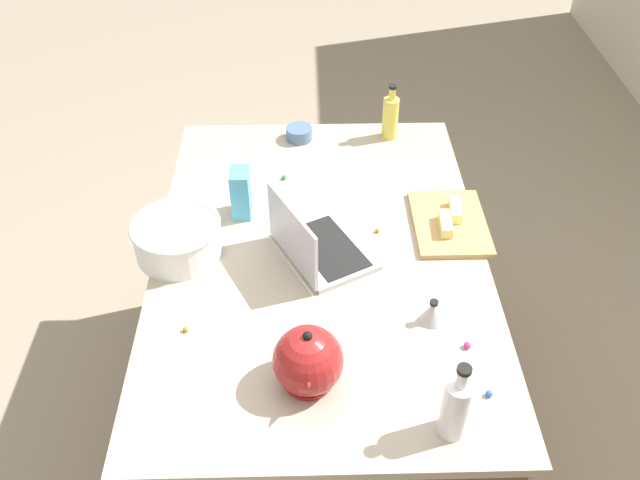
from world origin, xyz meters
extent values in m
plane|color=gray|center=(0.00, 0.00, 0.00)|extent=(12.00, 12.00, 0.00)
cube|color=brown|center=(0.00, 0.00, 0.43)|extent=(1.46, 0.97, 0.87)
cube|color=tan|center=(0.00, 0.00, 0.89)|extent=(1.52, 1.03, 0.03)
cube|color=#B7B7BC|center=(0.00, 0.02, 0.91)|extent=(0.38, 0.34, 0.02)
cube|color=black|center=(0.00, 0.03, 0.92)|extent=(0.31, 0.26, 0.00)
cube|color=#B7B7BC|center=(0.06, -0.08, 1.02)|extent=(0.27, 0.15, 0.20)
cube|color=#333842|center=(0.05, -0.08, 1.02)|extent=(0.24, 0.13, 0.18)
cylinder|color=white|center=(-0.01, -0.44, 0.96)|extent=(0.26, 0.26, 0.11)
cylinder|color=black|center=(-0.01, -0.44, 0.96)|extent=(0.22, 0.22, 0.10)
torus|color=white|center=(-0.01, -0.44, 1.01)|extent=(0.28, 0.28, 0.02)
cylinder|color=#DBC64C|center=(-0.66, 0.28, 0.98)|extent=(0.06, 0.06, 0.16)
cylinder|color=#DBC64C|center=(-0.66, 0.28, 1.08)|extent=(0.03, 0.03, 0.05)
cylinder|color=black|center=(-0.66, 0.28, 1.11)|extent=(0.03, 0.03, 0.01)
cylinder|color=white|center=(0.65, 0.30, 0.99)|extent=(0.07, 0.07, 0.18)
cylinder|color=white|center=(0.65, 0.30, 1.10)|extent=(0.03, 0.03, 0.05)
cylinder|color=black|center=(0.65, 0.30, 1.13)|extent=(0.03, 0.03, 0.01)
cylinder|color=maroon|center=(0.49, -0.04, 0.91)|extent=(0.13, 0.13, 0.01)
sphere|color=maroon|center=(0.49, -0.04, 0.98)|extent=(0.18, 0.18, 0.18)
cone|color=maroon|center=(0.58, -0.04, 1.00)|extent=(0.08, 0.03, 0.07)
sphere|color=black|center=(0.49, -0.04, 1.07)|extent=(0.02, 0.02, 0.02)
cube|color=tan|center=(-0.12, 0.43, 0.91)|extent=(0.33, 0.24, 0.02)
cube|color=#F4E58C|center=(-0.09, 0.40, 0.94)|extent=(0.11, 0.04, 0.04)
cube|color=#F4E58C|center=(-0.16, 0.45, 0.94)|extent=(0.11, 0.05, 0.04)
cylinder|color=white|center=(-0.26, -0.41, 0.92)|extent=(0.09, 0.09, 0.05)
cylinder|color=slate|center=(-0.65, -0.06, 0.92)|extent=(0.10, 0.10, 0.05)
cone|color=#B2B2B7|center=(0.29, 0.31, 0.94)|extent=(0.07, 0.07, 0.07)
cylinder|color=black|center=(0.29, 0.31, 0.97)|extent=(0.02, 0.02, 0.01)
cube|color=#4CA5CC|center=(-0.20, -0.25, 0.99)|extent=(0.09, 0.06, 0.17)
sphere|color=green|center=(-0.39, -0.12, 0.91)|extent=(0.02, 0.02, 0.02)
sphere|color=green|center=(-0.15, -0.33, 0.91)|extent=(0.02, 0.02, 0.02)
sphere|color=orange|center=(0.32, -0.38, 0.91)|extent=(0.02, 0.02, 0.02)
sphere|color=#CC3399|center=(0.39, 0.39, 0.91)|extent=(0.02, 0.02, 0.02)
sphere|color=blue|center=(0.55, 0.41, 0.91)|extent=(0.02, 0.02, 0.02)
sphere|color=orange|center=(-0.09, 0.19, 0.91)|extent=(0.01, 0.01, 0.01)
camera|label=1|loc=(1.56, -0.04, 2.31)|focal=37.75mm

